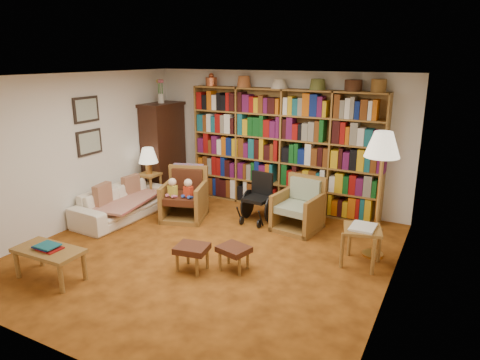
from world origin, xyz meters
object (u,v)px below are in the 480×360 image
Objects in this scene: armchair_leather at (187,197)px; wheelchair at (259,199)px; side_table_papers at (362,234)px; footstool_a at (192,250)px; side_table_lamp at (150,182)px; armchair_sage at (300,209)px; coffee_table at (49,253)px; sofa at (124,202)px; floor_lamp at (382,150)px; footstool_b at (234,251)px.

wheelchair is (1.18, 0.46, 0.01)m from armchair_leather.
footstool_a is (-1.94, -1.19, -0.16)m from side_table_papers.
armchair_leather is (1.08, -0.31, -0.05)m from side_table_lamp.
armchair_sage is 0.94× the size of coffee_table.
coffee_table is (0.69, -2.11, 0.09)m from sofa.
armchair_leather is 1.58× the size of side_table_papers.
side_table_papers is (4.20, -0.72, 0.03)m from side_table_lamp.
floor_lamp reaches higher than coffee_table.
floor_lamp is 3.90× the size of footstool_b.
armchair_leather reaches higher than wheelchair.
armchair_sage reaches higher than side_table_papers.
sofa reaches higher than footstool_a.
sofa is at bearing -151.81° from armchair_leather.
sofa is 2.22m from coffee_table.
armchair_sage is at bearing 13.46° from armchair_leather.
sofa is 3.18× the size of side_table_lamp.
floor_lamp is at bearing -80.57° from sofa.
sofa is at bearing -173.23° from floor_lamp.
floor_lamp is at bearing 75.56° from side_table_papers.
footstool_a is at bearing -40.20° from side_table_lamp.
coffee_table is at bearing -74.99° from side_table_lamp.
footstool_b is 0.50× the size of coffee_table.
footstool_a is at bearing -113.73° from sofa.
side_table_lamp is 1.27× the size of footstool_b.
floor_lamp reaches higher than wheelchair.
coffee_table is at bearing -143.41° from floor_lamp.
footstool_b is at bearing -140.11° from floor_lamp.
side_table_papers is 0.65× the size of coffee_table.
sofa is 2.41m from footstool_a.
side_table_lamp is 2.27m from wheelchair.
armchair_sage reaches higher than wheelchair.
wheelchair is at bearing 179.88° from armchair_sage.
sofa is 2.38m from wheelchair.
wheelchair reaches higher than side_table_lamp.
side_table_lamp is 1.25× the size of footstool_a.
wheelchair is at bearing 166.50° from floor_lamp.
wheelchair is at bearing 105.03° from footstool_b.
footstool_a is at bearing -90.06° from wheelchair.
footstool_a is 0.55m from footstool_b.
floor_lamp is at bearing -20.63° from armchair_sage.
armchair_leather is 1.99m from footstool_a.
sofa reaches higher than footstool_b.
coffee_table reaches higher than footstool_a.
side_table_lamp reaches higher than side_table_papers.
footstool_a is at bearing -148.41° from side_table_papers.
sofa is 3.96× the size of footstool_a.
side_table_lamp is at bearing 163.91° from armchair_leather.
sofa is 3.07m from armchair_sage.
side_table_papers reaches higher than footstool_a.
wheelchair is 2.40m from floor_lamp.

